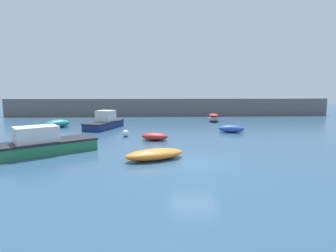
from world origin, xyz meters
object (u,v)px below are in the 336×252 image
Objects in this scene: mooring_buoy_white at (126,133)px; cabin_cruiser_white at (43,143)px; rowboat_with_red_cover at (214,118)px; dinghy_near_pier at (155,137)px; rowboat_white_midwater at (57,124)px; fishing_dinghy_green at (231,129)px; motorboat_with_cabin at (105,122)px; open_tender_yellow at (154,154)px; mooring_buoy_orange at (45,135)px.

cabin_cruiser_white is at bearing -128.42° from mooring_buoy_white.
dinghy_near_pier is at bearing 160.71° from rowboat_with_red_cover.
fishing_dinghy_green is at bearing 116.44° from rowboat_white_midwater.
rowboat_with_red_cover is 14.66m from mooring_buoy_white.
motorboat_with_cabin is 10.98m from cabin_cruiser_white.
cabin_cruiser_white reaches higher than fishing_dinghy_green.
motorboat_with_cabin reaches higher than open_tender_yellow.
cabin_cruiser_white reaches higher than rowboat_with_red_cover.
rowboat_with_red_cover is 8.46× the size of mooring_buoy_orange.
cabin_cruiser_white is (3.37, -11.66, 0.21)m from rowboat_white_midwater.
open_tender_yellow is at bearing -71.73° from mooring_buoy_white.
open_tender_yellow is 5.86m from dinghy_near_pier.
rowboat_with_red_cover reaches higher than rowboat_white_midwater.
rowboat_white_midwater is 12.92m from dinghy_near_pier.
dinghy_near_pier reaches higher than mooring_buoy_white.
cabin_cruiser_white is at bearing 55.63° from rowboat_white_midwater.
mooring_buoy_orange is (-16.73, -10.60, -0.27)m from rowboat_with_red_cover.
rowboat_with_red_cover is 0.56× the size of cabin_cruiser_white.
motorboat_with_cabin is 2.13× the size of fishing_dinghy_green.
fishing_dinghy_green is at bearing 5.95° from mooring_buoy_orange.
motorboat_with_cabin is (-5.24, 6.84, 0.34)m from dinghy_near_pier.
open_tender_yellow reaches higher than dinghy_near_pier.
rowboat_with_red_cover is (17.84, 4.80, 0.06)m from rowboat_white_midwater.
motorboat_with_cabin is 5.82m from mooring_buoy_white.
open_tender_yellow is 1.46× the size of fishing_dinghy_green.
rowboat_with_red_cover is 8.89m from fishing_dinghy_green.
mooring_buoy_white is at bearing 157.04° from dinghy_near_pier.
rowboat_white_midwater is at bearing 142.93° from mooring_buoy_white.
mooring_buoy_white is (-2.50, 7.57, -0.02)m from open_tender_yellow.
open_tender_yellow is at bearing -39.83° from mooring_buoy_orange.
cabin_cruiser_white reaches higher than mooring_buoy_white.
motorboat_with_cabin is (-12.69, -5.62, 0.16)m from rowboat_with_red_cover.
motorboat_with_cabin is 6.42m from mooring_buoy_orange.
open_tender_yellow is 12.07m from mooring_buoy_orange.
mooring_buoy_orange is (-9.27, 7.73, -0.09)m from open_tender_yellow.
fishing_dinghy_green is at bearing 10.98° from mooring_buoy_white.
mooring_buoy_white is (7.89, -5.96, -0.12)m from rowboat_white_midwater.
rowboat_white_midwater is at bearing -176.96° from fishing_dinghy_green.
rowboat_with_red_cover is at bearing 70.48° from dinghy_near_pier.
open_tender_yellow is at bearing 41.70° from motorboat_with_cabin.
cabin_cruiser_white is at bearing 9.93° from motorboat_with_cabin.
fishing_dinghy_green is 0.41× the size of cabin_cruiser_white.
fishing_dinghy_green is (17.56, -4.08, -0.07)m from rowboat_white_midwater.
rowboat_with_red_cover reaches higher than mooring_buoy_white.
mooring_buoy_orange is at bearing 178.64° from mooring_buoy_white.
mooring_buoy_orange is (1.12, -5.80, -0.20)m from rowboat_white_midwater.
dinghy_near_pier is 5.46× the size of mooring_buoy_orange.
motorboat_with_cabin reaches higher than rowboat_white_midwater.
motorboat_with_cabin reaches higher than fishing_dinghy_green.
rowboat_white_midwater is 0.57× the size of motorboat_with_cabin.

